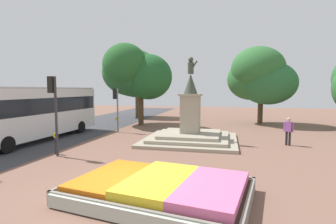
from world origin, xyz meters
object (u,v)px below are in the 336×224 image
(flower_planter, at_px, (160,189))
(traffic_light_mid_block, at_px, (54,102))
(pedestrian_near_planter, at_px, (288,129))
(kerb_bollard_north, at_px, (56,145))
(city_bus, at_px, (32,110))
(traffic_light_far_corner, at_px, (116,102))
(statue_monument, at_px, (190,129))

(flower_planter, distance_m, traffic_light_mid_block, 7.73)
(pedestrian_near_planter, bearing_deg, traffic_light_mid_block, -156.06)
(flower_planter, bearing_deg, kerb_bollard_north, 147.68)
(flower_planter, height_order, city_bus, city_bus)
(traffic_light_far_corner, distance_m, city_bus, 5.83)
(statue_monument, xyz_separation_m, traffic_light_far_corner, (-6.01, 2.26, 1.56))
(statue_monument, height_order, traffic_light_far_corner, statue_monument)
(flower_planter, distance_m, traffic_light_far_corner, 13.03)
(flower_planter, xyz_separation_m, statue_monument, (-0.34, 8.94, 0.46))
(traffic_light_mid_block, relative_size, traffic_light_far_corner, 1.17)
(flower_planter, distance_m, pedestrian_near_planter, 10.52)
(statue_monument, distance_m, kerb_bollard_north, 7.84)
(city_bus, relative_size, pedestrian_near_planter, 6.72)
(pedestrian_near_planter, bearing_deg, traffic_light_far_corner, 169.33)
(traffic_light_mid_block, relative_size, city_bus, 0.35)
(flower_planter, relative_size, statue_monument, 1.02)
(city_bus, distance_m, pedestrian_near_planter, 15.70)
(traffic_light_far_corner, xyz_separation_m, city_bus, (-3.72, -4.48, -0.36))
(statue_monument, xyz_separation_m, kerb_bollard_north, (-6.17, -4.82, -0.30))
(traffic_light_mid_block, distance_m, traffic_light_far_corner, 7.44)
(traffic_light_far_corner, bearing_deg, pedestrian_near_planter, -10.67)
(flower_planter, relative_size, kerb_bollard_north, 6.72)
(traffic_light_mid_block, xyz_separation_m, traffic_light_far_corner, (-0.04, 7.43, -0.36))
(flower_planter, height_order, statue_monument, statue_monument)
(pedestrian_near_planter, xyz_separation_m, kerb_bollard_north, (-11.95, -4.86, -0.49))
(traffic_light_mid_block, distance_m, pedestrian_near_planter, 12.96)
(flower_planter, height_order, traffic_light_mid_block, traffic_light_mid_block)
(flower_planter, distance_m, kerb_bollard_north, 7.71)
(flower_planter, distance_m, city_bus, 12.22)
(city_bus, relative_size, kerb_bollard_north, 12.72)
(city_bus, xyz_separation_m, pedestrian_near_planter, (15.50, 2.26, -1.01))
(traffic_light_mid_block, height_order, traffic_light_far_corner, traffic_light_mid_block)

